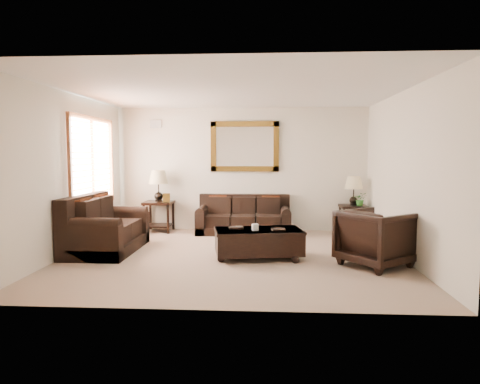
# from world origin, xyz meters

# --- Properties ---
(room) EXTENTS (5.51, 5.01, 2.71)m
(room) POSITION_xyz_m (0.00, 0.00, 1.35)
(room) COLOR gray
(room) RESTS_ON ground
(window) EXTENTS (0.07, 1.96, 1.66)m
(window) POSITION_xyz_m (-2.70, 0.90, 1.55)
(window) COLOR white
(window) RESTS_ON room
(mirror) EXTENTS (1.50, 0.06, 1.10)m
(mirror) POSITION_xyz_m (0.08, 2.47, 1.85)
(mirror) COLOR #46310E
(mirror) RESTS_ON room
(air_vent) EXTENTS (0.25, 0.02, 0.18)m
(air_vent) POSITION_xyz_m (-1.90, 2.48, 2.35)
(air_vent) COLOR #999999
(air_vent) RESTS_ON room
(sofa) EXTENTS (1.97, 0.85, 0.81)m
(sofa) POSITION_xyz_m (0.08, 2.11, 0.29)
(sofa) COLOR black
(sofa) RESTS_ON room
(loveseat) EXTENTS (1.03, 1.74, 0.98)m
(loveseat) POSITION_xyz_m (-2.28, 0.23, 0.36)
(loveseat) COLOR black
(loveseat) RESTS_ON room
(end_table_left) EXTENTS (0.61, 0.61, 1.33)m
(end_table_left) POSITION_xyz_m (-1.78, 2.16, 0.87)
(end_table_left) COLOR black
(end_table_left) RESTS_ON room
(end_table_right) EXTENTS (0.55, 0.55, 1.22)m
(end_table_right) POSITION_xyz_m (2.40, 2.18, 0.79)
(end_table_right) COLOR black
(end_table_right) RESTS_ON room
(coffee_table) EXTENTS (1.50, 0.98, 0.59)m
(coffee_table) POSITION_xyz_m (0.43, -0.15, 0.29)
(coffee_table) COLOR black
(coffee_table) RESTS_ON room
(armchair) EXTENTS (1.23, 1.24, 0.94)m
(armchair) POSITION_xyz_m (2.20, -0.52, 0.47)
(armchair) COLOR black
(armchair) RESTS_ON floor
(potted_plant) EXTENTS (0.26, 0.29, 0.22)m
(potted_plant) POSITION_xyz_m (2.52, 2.08, 0.71)
(potted_plant) COLOR #245E20
(potted_plant) RESTS_ON end_table_right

